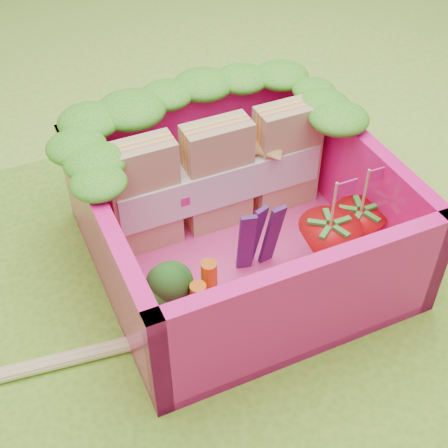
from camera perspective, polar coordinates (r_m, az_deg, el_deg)
ground at (r=2.94m, az=-0.49°, el=-5.75°), size 14.00×14.00×0.00m
placemat at (r=2.93m, az=-0.49°, el=-5.55°), size 2.60×2.60×0.03m
bento_floor at (r=3.01m, az=1.32°, el=-2.77°), size 1.30×1.30×0.05m
bento_box at (r=2.84m, az=1.40°, el=0.80°), size 1.30×1.30×0.55m
lettuce_ruffle at (r=2.96m, az=-2.19°, el=10.76°), size 1.43×0.77×0.11m
sandwich_stack at (r=2.97m, az=-0.49°, el=4.41°), size 1.06×0.18×0.57m
broccoli at (r=2.56m, az=-5.28°, el=-6.62°), size 0.31×0.31×0.26m
carrot_sticks at (r=2.63m, az=-1.80°, el=-6.44°), size 0.15×0.13×0.27m
purple_wedges at (r=2.78m, az=3.09°, el=-1.29°), size 0.20×0.06×0.38m
strawberry_left at (r=2.83m, az=9.39°, el=-2.19°), size 0.28×0.28×0.52m
strawberry_right at (r=2.96m, az=12.09°, el=-0.63°), size 0.25×0.25×0.49m
snap_peas at (r=2.99m, az=8.78°, el=-2.41°), size 0.61×0.54×0.05m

